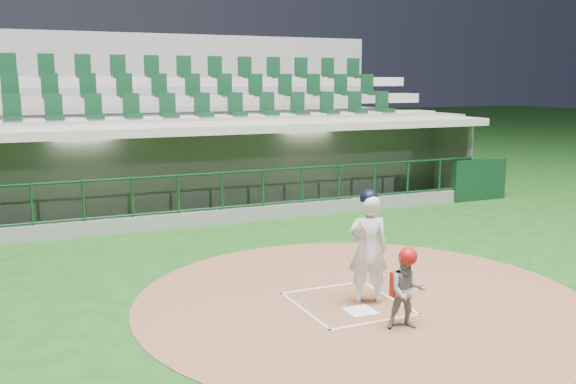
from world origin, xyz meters
The scene contains 8 objects.
ground centered at (0.00, 0.00, 0.00)m, with size 120.00×120.00×0.00m, color #154413.
dirt_circle centered at (0.30, -0.20, 0.01)m, with size 7.20×7.20×0.01m, color brown.
home_plate centered at (0.00, -0.70, 0.02)m, with size 0.43×0.43×0.02m, color white.
batter_box_chalk centered at (0.00, -0.30, 0.02)m, with size 1.55×1.80×0.01m.
dugout_structure centered at (0.17, 7.81, 0.96)m, with size 16.40×3.70×3.00m.
seating_deck centered at (0.00, 10.91, 1.42)m, with size 17.00×6.72×5.15m.
batter centered at (0.31, -0.37, 0.91)m, with size 0.90×0.94×1.80m.
catcher centered at (0.26, -1.50, 0.59)m, with size 0.64×0.57×1.17m.
Camera 1 is at (-4.71, -8.66, 3.45)m, focal length 40.00 mm.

